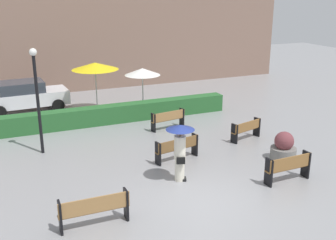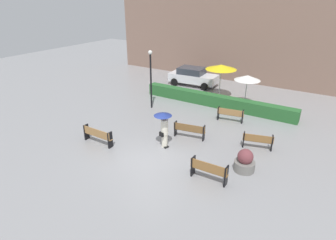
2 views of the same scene
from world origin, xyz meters
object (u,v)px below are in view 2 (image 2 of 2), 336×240
bench_near_left (97,135)px  bench_near_right (209,170)px  bench_far_right (258,140)px  patio_umbrella_yellow (221,67)px  lamp_post (151,74)px  pedestrian_with_umbrella (164,125)px  bench_back_row (230,114)px  patio_umbrella_white (247,78)px  planter_pot (245,162)px  bench_mid_center (189,130)px  parked_car (193,76)px

bench_near_left → bench_near_right: bench_near_right is taller
bench_near_left → bench_far_right: size_ratio=1.22×
patio_umbrella_yellow → lamp_post: bearing=-126.2°
pedestrian_with_umbrella → patio_umbrella_yellow: size_ratio=0.75×
bench_back_row → pedestrian_with_umbrella: 5.39m
lamp_post → patio_umbrella_white: bearing=34.5°
planter_pot → lamp_post: 9.43m
bench_far_right → patio_umbrella_white: patio_umbrella_white is taller
bench_mid_center → patio_umbrella_white: bearing=81.0°
planter_pot → bench_back_row: bearing=117.4°
bench_back_row → bench_near_right: size_ratio=1.01×
bench_near_right → pedestrian_with_umbrella: 3.63m
parked_car → patio_umbrella_yellow: bearing=-30.3°
bench_near_left → parked_car: bearing=93.1°
patio_umbrella_white → bench_near_right: bearing=-80.8°
bench_near_left → pedestrian_with_umbrella: bearing=26.2°
bench_far_right → planter_pot: planter_pot is taller
bench_mid_center → bench_back_row: 3.61m
patio_umbrella_white → lamp_post: bearing=-145.5°
planter_pot → parked_car: size_ratio=0.25×
pedestrian_with_umbrella → bench_mid_center: bearing=67.9°
bench_near_right → patio_umbrella_white: bearing=99.2°
patio_umbrella_white → parked_car: patio_umbrella_white is taller
bench_back_row → bench_near_left: size_ratio=0.89×
bench_near_left → bench_near_right: bearing=1.1°
bench_mid_center → bench_near_right: (2.59, -3.07, 0.03)m
bench_near_right → bench_far_right: bearing=75.8°
pedestrian_with_umbrella → planter_pot: bearing=1.5°
patio_umbrella_yellow → planter_pot: bearing=-60.7°
bench_near_left → patio_umbrella_white: patio_umbrella_white is taller
planter_pot → patio_umbrella_yellow: bearing=119.3°
patio_umbrella_white → parked_car: 6.31m
lamp_post → patio_umbrella_white: 6.74m
bench_near_right → patio_umbrella_white: patio_umbrella_white is taller
bench_near_left → parked_car: (-0.67, 12.38, 0.28)m
patio_umbrella_yellow → patio_umbrella_white: bearing=-16.6°
bench_near_left → parked_car: size_ratio=0.44×
lamp_post → patio_umbrella_yellow: (3.29, 4.49, -0.03)m
pedestrian_with_umbrella → patio_umbrella_white: size_ratio=0.86×
bench_near_left → patio_umbrella_yellow: patio_umbrella_yellow is taller
bench_near_right → lamp_post: 9.39m
bench_back_row → lamp_post: lamp_post is taller
bench_near_left → planter_pot: size_ratio=1.75×
bench_back_row → pedestrian_with_umbrella: (-1.76, -5.04, 0.76)m
bench_near_left → bench_far_right: 8.50m
lamp_post → parked_car: (-0.04, 6.43, -1.66)m
bench_mid_center → patio_umbrella_white: 6.83m
bench_back_row → planter_pot: 5.54m
bench_back_row → planter_pot: (2.55, -4.92, -0.04)m
bench_near_right → parked_car: parked_car is taller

